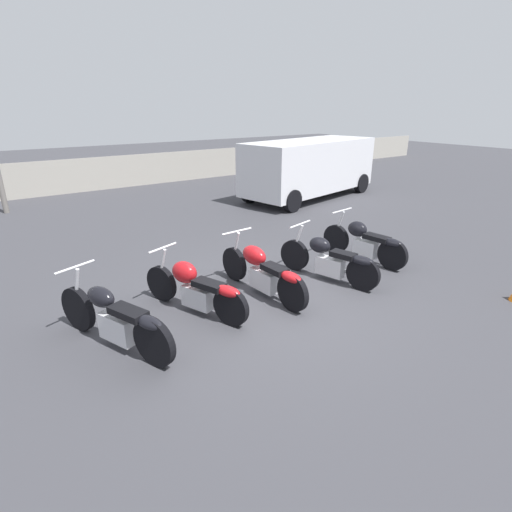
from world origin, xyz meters
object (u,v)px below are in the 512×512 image
object	(u,v)px
motorcycle_slot_0	(115,319)
motorcycle_slot_4	(365,242)
motorcycle_slot_1	(195,288)
motorcycle_slot_3	(330,260)
parked_van	(310,166)
motorcycle_slot_2	(262,271)

from	to	relation	value
motorcycle_slot_0	motorcycle_slot_4	size ratio (longest dim) A/B	1.06
motorcycle_slot_1	motorcycle_slot_3	world-z (taller)	motorcycle_slot_3
motorcycle_slot_1	motorcycle_slot_3	bearing A→B (deg)	-27.19
motorcycle_slot_1	parked_van	bearing A→B (deg)	15.91
motorcycle_slot_1	motorcycle_slot_2	distance (m)	1.25
motorcycle_slot_1	motorcycle_slot_4	size ratio (longest dim) A/B	0.99
motorcycle_slot_0	motorcycle_slot_4	bearing A→B (deg)	-18.64
motorcycle_slot_0	motorcycle_slot_1	xyz separation A→B (m)	(1.34, 0.26, -0.01)
motorcycle_slot_4	parked_van	size ratio (longest dim) A/B	0.36
motorcycle_slot_3	motorcycle_slot_4	size ratio (longest dim) A/B	1.02
motorcycle_slot_1	motorcycle_slot_4	bearing A→B (deg)	-20.84
motorcycle_slot_1	motorcycle_slot_2	bearing A→B (deg)	-24.35
motorcycle_slot_0	parked_van	xyz separation A→B (m)	(8.62, 5.55, 0.68)
motorcycle_slot_0	motorcycle_slot_3	xyz separation A→B (m)	(3.97, -0.07, -0.02)
motorcycle_slot_4	parked_van	world-z (taller)	parked_van
motorcycle_slot_1	motorcycle_slot_2	world-z (taller)	motorcycle_slot_2
motorcycle_slot_3	motorcycle_slot_4	xyz separation A→B (m)	(1.32, 0.28, 0.02)
motorcycle_slot_2	motorcycle_slot_3	world-z (taller)	motorcycle_slot_2
motorcycle_slot_0	motorcycle_slot_1	distance (m)	1.36
motorcycle_slot_3	motorcycle_slot_0	bearing A→B (deg)	164.90
motorcycle_slot_2	motorcycle_slot_4	xyz separation A→B (m)	(2.71, 0.04, -0.01)
motorcycle_slot_1	parked_van	size ratio (longest dim) A/B	0.36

